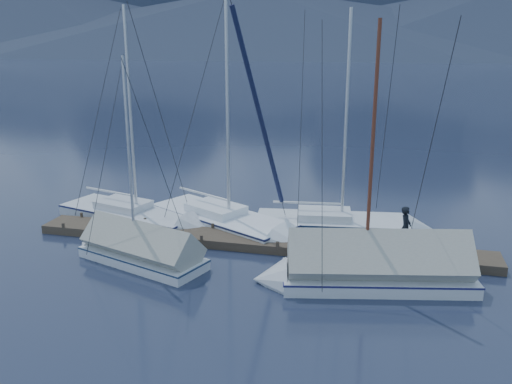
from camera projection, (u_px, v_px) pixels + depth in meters
ground at (243, 266)px, 19.32m from camera, size 1000.00×1000.00×0.00m
dock at (256, 243)px, 21.16m from camera, size 18.00×1.50×0.54m
mooring_posts at (244, 237)px, 21.21m from camera, size 15.12×1.52×0.35m
sailboat_open_left at (146, 219)px, 23.83m from camera, size 7.90×4.06×10.06m
sailboat_open_mid at (239, 226)px, 22.87m from camera, size 8.13×5.74×10.60m
sailboat_open_right at (354, 226)px, 22.97m from camera, size 7.68×3.33×9.88m
sailboat_covered_near at (360, 271)px, 17.79m from camera, size 7.48×3.65×9.34m
sailboat_covered_far at (133, 250)px, 19.72m from camera, size 5.96×3.48×8.01m
person at (405, 228)px, 19.87m from camera, size 0.51×0.66×1.60m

